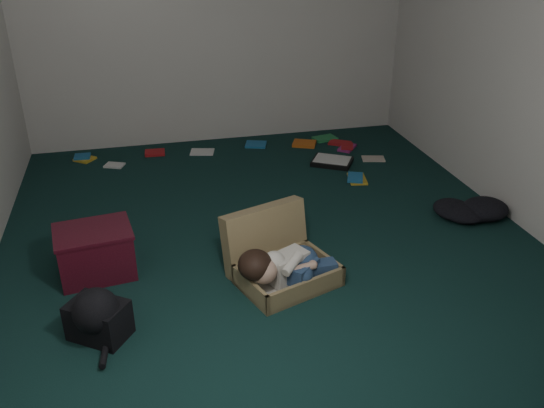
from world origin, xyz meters
name	(u,v)px	position (x,y,z in m)	size (l,w,h in m)	color
floor	(267,236)	(0.00, 0.00, 0.00)	(4.50, 4.50, 0.00)	#0F2B28
wall_back	(216,18)	(0.00, 2.25, 1.30)	(4.50, 4.50, 0.00)	silver
wall_front	(420,223)	(0.00, -2.25, 1.30)	(4.50, 4.50, 0.00)	silver
wall_right	(527,54)	(2.00, 0.00, 1.30)	(4.50, 4.50, 0.00)	silver
suitcase	(278,258)	(-0.06, -0.55, 0.14)	(0.79, 0.78, 0.46)	#917B50
person	(286,266)	(-0.04, -0.71, 0.18)	(0.69, 0.35, 0.28)	silver
maroon_bin	(95,252)	(-1.26, -0.23, 0.17)	(0.55, 0.46, 0.35)	#430D1A
backpack	(98,319)	(-1.23, -0.92, 0.12)	(0.41, 0.33, 0.25)	black
clothing_pile	(466,204)	(1.70, 0.00, 0.08)	(0.49, 0.40, 0.15)	black
paper_tray	(332,161)	(0.96, 1.26, 0.03)	(0.48, 0.44, 0.05)	black
book_scatter	(261,153)	(0.33, 1.70, 0.01)	(3.06, 1.37, 0.02)	gold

